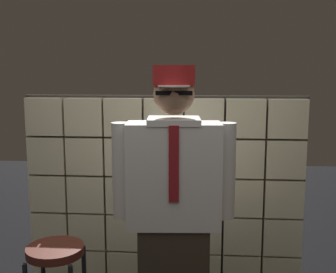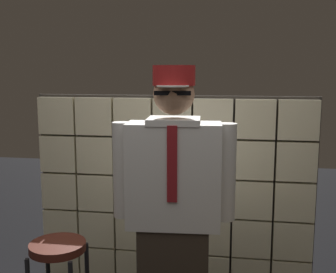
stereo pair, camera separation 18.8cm
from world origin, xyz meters
name	(u,v)px [view 1 (the left image)]	position (x,y,z in m)	size (l,w,h in m)	color
glass_block_wall	(164,195)	(0.00, 1.39, 0.78)	(2.23, 0.10, 1.60)	beige
standing_person	(174,214)	(0.14, 0.51, 0.94)	(0.72, 0.32, 1.81)	#382D23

